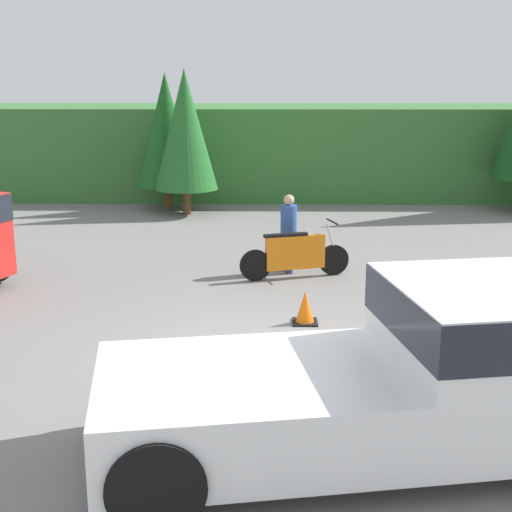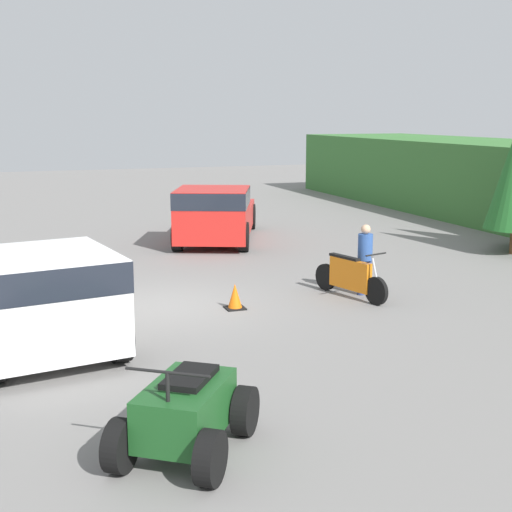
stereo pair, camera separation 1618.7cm
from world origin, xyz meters
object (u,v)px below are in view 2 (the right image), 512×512
object	(u,v)px
rider_person	(365,257)
quad_atv	(186,414)
pickup_truck_red	(216,212)
dirt_bike	(350,277)
pickup_truck_second	(34,292)
traffic_cone	(235,297)

from	to	relation	value
rider_person	quad_atv	bearing A→B (deg)	-52.00
pickup_truck_red	dirt_bike	distance (m)	7.93
pickup_truck_second	dirt_bike	xyz separation A→B (m)	(-1.14, 6.92, -0.51)
quad_atv	traffic_cone	bearing A→B (deg)	-167.64
pickup_truck_second	pickup_truck_red	bearing A→B (deg)	136.65
dirt_bike	traffic_cone	size ratio (longest dim) A/B	4.07
pickup_truck_red	pickup_truck_second	size ratio (longest dim) A/B	1.00
dirt_bike	traffic_cone	bearing A→B (deg)	-104.97
pickup_truck_red	quad_atv	xyz separation A→B (m)	(14.02, -4.52, -0.48)
rider_person	traffic_cone	size ratio (longest dim) A/B	2.98
pickup_truck_second	quad_atv	size ratio (longest dim) A/B	2.50
pickup_truck_second	rider_person	xyz separation A→B (m)	(-1.27, 7.35, -0.09)
pickup_truck_second	rider_person	bearing A→B (deg)	90.31
pickup_truck_red	traffic_cone	distance (m)	8.18
pickup_truck_red	rider_person	bearing A→B (deg)	31.69
rider_person	traffic_cone	xyz separation A→B (m)	(0.19, -3.21, -0.64)
rider_person	traffic_cone	world-z (taller)	rider_person
dirt_bike	rider_person	world-z (taller)	rider_person
pickup_truck_second	dirt_bike	size ratio (longest dim) A/B	2.67
quad_atv	traffic_cone	xyz separation A→B (m)	(-6.09, 2.60, -0.25)
quad_atv	traffic_cone	world-z (taller)	quad_atv
pickup_truck_red	traffic_cone	world-z (taller)	pickup_truck_red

